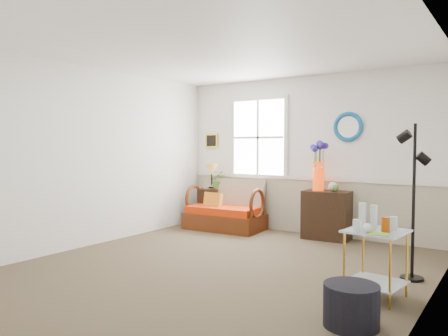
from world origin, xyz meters
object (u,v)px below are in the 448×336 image
Objects in this scene: lamp_stand at (210,206)px; ottoman at (351,305)px; floor_lamp at (414,202)px; cabinet at (327,215)px; loveseat at (225,205)px; side_table at (376,264)px.

ottoman is (3.62, -3.06, -0.16)m from lamp_stand.
lamp_stand is at bearing 163.34° from floor_lamp.
loveseat is at bearing -174.68° from cabinet.
side_table is at bearing 91.45° from ottoman.
lamp_stand is (-0.50, 0.25, -0.10)m from loveseat.
loveseat is 0.57m from lamp_stand.
floor_lamp is at bearing -21.15° from lamp_stand.
cabinet is at bearing 4.71° from loveseat.
floor_lamp is (0.18, 0.81, 0.52)m from side_table.
cabinet reaches higher than side_table.
cabinet reaches higher than ottoman.
side_table is 0.98m from floor_lamp.
floor_lamp reaches higher than loveseat.
cabinet is at bearing 114.13° from ottoman.
lamp_stand reaches higher than ottoman.
side_table is (3.11, -2.01, -0.10)m from loveseat.
lamp_stand is 0.88× the size of cabinet.
floor_lamp is at bearing -23.94° from loveseat.
side_table is 1.46× the size of ottoman.
side_table is (3.60, -2.27, -0.00)m from lamp_stand.
ottoman is at bearing -88.55° from side_table.
cabinet is 1.15× the size of side_table.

